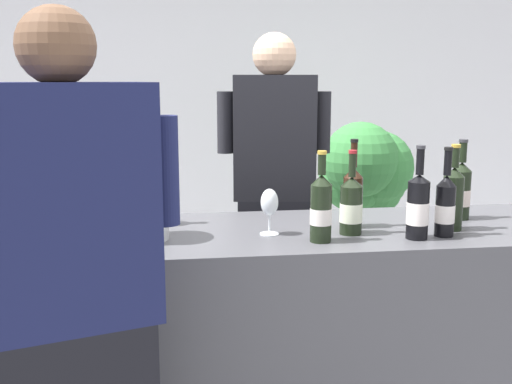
% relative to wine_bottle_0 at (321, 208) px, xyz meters
% --- Properties ---
extents(wall_back, '(8.00, 0.10, 2.80)m').
position_rel_wine_bottle_0_xyz_m(wall_back, '(-0.09, 2.78, 0.34)').
color(wall_back, white).
rests_on(wall_back, ground_plane).
extents(counter, '(2.34, 0.67, 0.94)m').
position_rel_wine_bottle_0_xyz_m(counter, '(-0.09, 0.18, -0.59)').
color(counter, '#4C4C51').
rests_on(counter, ground_plane).
extents(wine_bottle_0, '(0.08, 0.08, 0.32)m').
position_rel_wine_bottle_0_xyz_m(wine_bottle_0, '(0.00, 0.00, 0.00)').
color(wine_bottle_0, black).
rests_on(wine_bottle_0, counter).
extents(wine_bottle_1, '(0.07, 0.07, 0.33)m').
position_rel_wine_bottle_0_xyz_m(wine_bottle_1, '(0.47, 0.01, -0.01)').
color(wine_bottle_1, black).
rests_on(wine_bottle_1, counter).
extents(wine_bottle_2, '(0.07, 0.07, 0.34)m').
position_rel_wine_bottle_0_xyz_m(wine_bottle_2, '(0.17, 0.19, 0.01)').
color(wine_bottle_2, black).
rests_on(wine_bottle_2, counter).
extents(wine_bottle_3, '(0.08, 0.08, 0.33)m').
position_rel_wine_bottle_0_xyz_m(wine_bottle_3, '(0.65, 0.27, -0.00)').
color(wine_bottle_3, black).
rests_on(wine_bottle_3, counter).
extents(wine_bottle_4, '(0.09, 0.09, 0.34)m').
position_rel_wine_bottle_0_xyz_m(wine_bottle_4, '(-0.62, 0.34, -0.01)').
color(wine_bottle_4, black).
rests_on(wine_bottle_4, counter).
extents(wine_bottle_5, '(0.08, 0.08, 0.34)m').
position_rel_wine_bottle_0_xyz_m(wine_bottle_5, '(0.36, -0.01, -0.00)').
color(wine_bottle_5, black).
rests_on(wine_bottle_5, counter).
extents(wine_bottle_6, '(0.08, 0.08, 0.33)m').
position_rel_wine_bottle_0_xyz_m(wine_bottle_6, '(0.54, 0.10, 0.01)').
color(wine_bottle_6, black).
rests_on(wine_bottle_6, counter).
extents(wine_bottle_7, '(0.08, 0.08, 0.31)m').
position_rel_wine_bottle_0_xyz_m(wine_bottle_7, '(0.14, 0.09, -0.01)').
color(wine_bottle_7, black).
rests_on(wine_bottle_7, counter).
extents(wine_glass, '(0.07, 0.07, 0.17)m').
position_rel_wine_bottle_0_xyz_m(wine_glass, '(-0.17, 0.12, -0.01)').
color(wine_glass, silver).
rests_on(wine_glass, counter).
extents(ice_bucket, '(0.21, 0.21, 0.25)m').
position_rel_wine_bottle_0_xyz_m(ice_bucket, '(-0.63, 0.12, 0.00)').
color(ice_bucket, silver).
rests_on(ice_bucket, counter).
extents(person_server, '(0.55, 0.28, 1.73)m').
position_rel_wine_bottle_0_xyz_m(person_server, '(-0.02, 0.88, -0.21)').
color(person_server, black).
rests_on(person_server, ground_plane).
extents(person_guest, '(0.58, 0.36, 1.69)m').
position_rel_wine_bottle_0_xyz_m(person_guest, '(-0.79, -0.46, -0.24)').
color(person_guest, black).
rests_on(person_guest, ground_plane).
extents(potted_shrub, '(0.61, 0.63, 1.25)m').
position_rel_wine_bottle_0_xyz_m(potted_shrub, '(0.69, 1.61, -0.19)').
color(potted_shrub, brown).
rests_on(potted_shrub, ground_plane).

